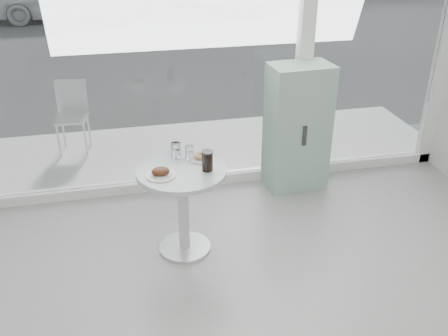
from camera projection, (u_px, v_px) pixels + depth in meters
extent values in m
cube|color=white|center=(216.00, 178.00, 5.32)|extent=(5.00, 0.12, 0.10)
cube|color=white|center=(447.00, 29.00, 5.12)|extent=(0.12, 0.12, 3.00)
cube|color=white|center=(306.00, 37.00, 4.82)|extent=(0.14, 0.14, 3.00)
cube|color=white|center=(132.00, 57.00, 4.54)|extent=(3.21, 0.02, 2.60)
cube|color=white|center=(378.00, 43.00, 5.02)|extent=(1.41, 0.02, 2.60)
cylinder|color=silver|center=(185.00, 247.00, 4.28)|extent=(0.44, 0.44, 0.03)
cylinder|color=silver|center=(183.00, 212.00, 4.12)|extent=(0.09, 0.09, 0.70)
cylinder|color=silver|center=(182.00, 172.00, 3.94)|extent=(0.72, 0.72, 0.04)
cube|color=silver|center=(202.00, 149.00, 6.02)|extent=(5.60, 1.60, 0.05)
cube|color=#87AC96|center=(297.00, 128.00, 5.00)|extent=(0.62, 0.43, 1.29)
cube|color=#333333|center=(305.00, 136.00, 4.82)|extent=(0.04, 0.02, 0.20)
cylinder|color=silver|center=(59.00, 141.00, 5.68)|extent=(0.02, 0.02, 0.40)
cylinder|color=silver|center=(86.00, 140.00, 5.71)|extent=(0.02, 0.02, 0.40)
cylinder|color=silver|center=(63.00, 130.00, 5.95)|extent=(0.02, 0.02, 0.40)
cylinder|color=silver|center=(89.00, 129.00, 5.98)|extent=(0.02, 0.02, 0.40)
cube|color=silver|center=(72.00, 118.00, 5.73)|extent=(0.39, 0.39, 0.03)
cube|color=silver|center=(72.00, 96.00, 5.78)|extent=(0.35, 0.06, 0.40)
cylinder|color=white|center=(161.00, 175.00, 3.84)|extent=(0.23, 0.23, 0.01)
cube|color=silver|center=(163.00, 174.00, 3.83)|extent=(0.11, 0.10, 0.00)
ellipsoid|color=black|center=(161.00, 171.00, 3.82)|extent=(0.14, 0.11, 0.06)
ellipsoid|color=black|center=(165.00, 170.00, 3.85)|extent=(0.07, 0.06, 0.04)
cylinder|color=white|center=(201.00, 159.00, 4.09)|extent=(0.20, 0.20, 0.01)
torus|color=tan|center=(201.00, 156.00, 4.08)|extent=(0.12, 0.12, 0.04)
cylinder|color=white|center=(176.00, 150.00, 4.10)|extent=(0.08, 0.08, 0.13)
cylinder|color=white|center=(176.00, 153.00, 4.11)|extent=(0.07, 0.07, 0.07)
cylinder|color=white|center=(189.00, 152.00, 4.08)|extent=(0.07, 0.07, 0.11)
cylinder|color=white|center=(189.00, 155.00, 4.09)|extent=(0.06, 0.06, 0.06)
cylinder|color=white|center=(207.00, 161.00, 3.88)|extent=(0.09, 0.09, 0.17)
cylinder|color=black|center=(207.00, 162.00, 3.89)|extent=(0.08, 0.08, 0.15)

